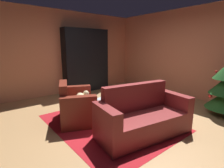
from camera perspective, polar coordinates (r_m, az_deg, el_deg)
The scene contains 10 objects.
ground_plane at distance 3.98m, azimuth 4.09°, elevation -10.89°, with size 6.84×6.84×0.00m, color #A57C4E.
wall_back at distance 5.84m, azimuth 24.23°, elevation 9.15°, with size 5.82×0.06×2.69m, color tan.
wall_left at distance 6.08m, azimuth -14.88°, elevation 9.90°, with size 0.06×5.44×2.69m, color tan.
area_rug at distance 3.72m, azimuth -0.69°, elevation -12.54°, with size 2.64×2.10×0.01m, color #A4181F.
bookshelf_unit at distance 6.21m, azimuth -7.65°, elevation 7.86°, with size 0.37×1.63×2.14m.
armchair_red at distance 3.81m, azimuth -11.67°, elevation -7.21°, with size 1.24×1.06×0.84m.
couch_red at distance 3.22m, azimuth 10.08°, elevation -10.98°, with size 0.98×1.80×0.89m.
coffee_table at distance 3.62m, azimuth 0.50°, elevation -6.10°, with size 0.80×0.80×0.46m.
book_stack_on_table at distance 3.58m, azimuth 1.35°, elevation -4.88°, with size 0.22×0.19×0.09m.
bottle_on_table at distance 3.66m, azimuth 3.66°, elevation -3.50°, with size 0.06×0.06×0.27m.
Camera 1 is at (2.65, -2.51, 1.57)m, focal length 27.83 mm.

